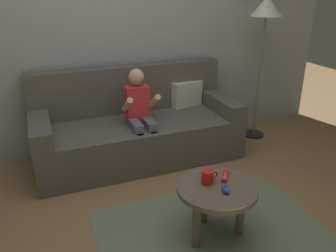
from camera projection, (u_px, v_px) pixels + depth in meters
ground_plane at (175, 239)px, 2.40m from camera, size 10.16×10.16×0.00m
wall_back at (110, 28)px, 3.37m from camera, size 5.08×0.05×2.50m
couch at (138, 129)px, 3.45m from camera, size 2.00×0.80×0.89m
person_seated_on_couch at (140, 113)px, 3.19m from camera, size 0.31×0.38×0.94m
coffee_table at (216, 195)px, 2.31m from camera, size 0.55×0.55×0.41m
area_rug at (214, 235)px, 2.43m from camera, size 1.60×1.16×0.01m
game_remote_red_near_edge at (225, 176)px, 2.37m from camera, size 0.11×0.13×0.03m
nunchuk_blue at (225, 189)px, 2.20m from camera, size 0.06×0.10×0.05m
coffee_mug at (208, 177)px, 2.29m from camera, size 0.12×0.08×0.09m
floor_lamp at (266, 17)px, 3.53m from camera, size 0.32×0.32×1.55m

